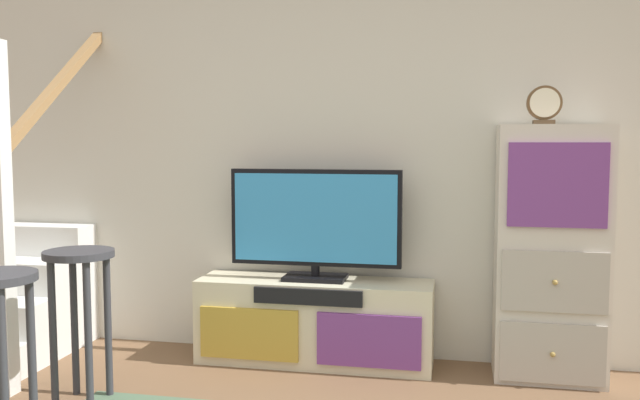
{
  "coord_description": "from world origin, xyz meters",
  "views": [
    {
      "loc": [
        0.5,
        -1.59,
        1.31
      ],
      "look_at": [
        -0.21,
        1.89,
        0.99
      ],
      "focal_mm": 37.94,
      "sensor_mm": 36.0,
      "label": 1
    }
  ],
  "objects_px": {
    "television": "(315,221)",
    "bar_stool_far": "(80,291)",
    "desk_clock": "(544,105)",
    "side_cabinet": "(551,254)",
    "media_console": "(314,322)"
  },
  "relations": [
    {
      "from": "side_cabinet",
      "to": "media_console",
      "type": "bearing_deg",
      "value": -179.56
    },
    {
      "from": "media_console",
      "to": "side_cabinet",
      "type": "distance_m",
      "value": 1.38
    },
    {
      "from": "media_console",
      "to": "bar_stool_far",
      "type": "bearing_deg",
      "value": -140.95
    },
    {
      "from": "television",
      "to": "side_cabinet",
      "type": "bearing_deg",
      "value": -0.6
    },
    {
      "from": "media_console",
      "to": "desk_clock",
      "type": "distance_m",
      "value": 1.76
    },
    {
      "from": "desk_clock",
      "to": "side_cabinet",
      "type": "bearing_deg",
      "value": 14.47
    },
    {
      "from": "television",
      "to": "side_cabinet",
      "type": "xyz_separation_m",
      "value": [
        1.31,
        -0.01,
        -0.14
      ]
    },
    {
      "from": "side_cabinet",
      "to": "bar_stool_far",
      "type": "height_order",
      "value": "side_cabinet"
    },
    {
      "from": "television",
      "to": "desk_clock",
      "type": "xyz_separation_m",
      "value": [
        1.25,
        -0.03,
        0.66
      ]
    },
    {
      "from": "media_console",
      "to": "desk_clock",
      "type": "relative_size",
      "value": 6.68
    },
    {
      "from": "media_console",
      "to": "television",
      "type": "distance_m",
      "value": 0.59
    },
    {
      "from": "desk_clock",
      "to": "bar_stool_far",
      "type": "bearing_deg",
      "value": -160.21
    },
    {
      "from": "television",
      "to": "bar_stool_far",
      "type": "bearing_deg",
      "value": -140.14
    },
    {
      "from": "side_cabinet",
      "to": "desk_clock",
      "type": "bearing_deg",
      "value": -165.53
    },
    {
      "from": "side_cabinet",
      "to": "bar_stool_far",
      "type": "relative_size",
      "value": 1.81
    }
  ]
}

